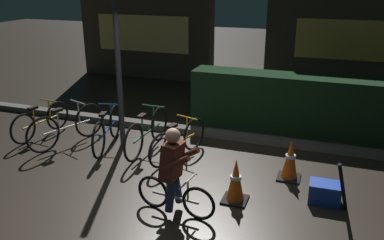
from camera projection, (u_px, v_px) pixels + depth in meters
name	position (u px, v px, depth m)	size (l,w,h in m)	color
ground_plane	(167.00, 185.00, 6.34)	(40.00, 40.00, 0.00)	#2D261E
sidewalk_curb	(209.00, 133.00, 8.27)	(12.00, 0.24, 0.12)	#56544F
hedge_row	(306.00, 104.00, 8.31)	(4.80, 0.70, 1.18)	black
storefront_left	(146.00, 13.00, 12.51)	(4.32, 0.54, 4.00)	#42382D
street_post	(119.00, 71.00, 7.36)	(0.10, 0.10, 2.91)	#2D2D33
parked_bike_leftmost	(41.00, 121.00, 8.15)	(0.46, 1.51, 0.70)	black
parked_bike_left_mid	(67.00, 127.00, 7.75)	(0.63, 1.64, 0.79)	black
parked_bike_center_left	(107.00, 129.00, 7.63)	(0.51, 1.65, 0.78)	black
parked_bike_center_right	(147.00, 132.00, 7.49)	(0.46, 1.72, 0.79)	black
parked_bike_right_mid	(178.00, 141.00, 7.16)	(0.55, 1.49, 0.71)	black
traffic_cone_near	(236.00, 181.00, 5.79)	(0.36, 0.36, 0.66)	black
traffic_cone_far	(290.00, 160.00, 6.43)	(0.36, 0.36, 0.68)	black
blue_crate	(325.00, 193.00, 5.81)	(0.44, 0.32, 0.30)	#193DB7
cyclist	(174.00, 171.00, 5.41)	(1.19, 0.56, 1.25)	black
closed_umbrella	(343.00, 188.00, 5.44)	(0.05, 0.05, 0.85)	black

